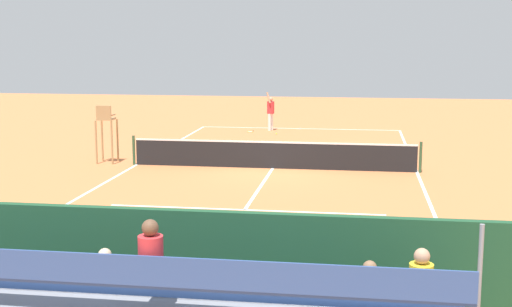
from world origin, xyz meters
The scene contains 10 objects.
ground_plane centered at (0.00, 0.00, 0.00)m, with size 60.00×60.00×0.00m, color #D17542.
court_line_markings centered at (0.00, -0.04, 0.00)m, with size 10.10×22.20×0.01m.
tennis_net centered at (0.00, 0.00, 0.50)m, with size 10.30×0.10×1.07m.
backdrop_wall centered at (0.00, 14.00, 1.00)m, with size 18.00×0.16×2.00m, color #1E4C2D.
umpire_chair centered at (6.20, -0.19, 1.31)m, with size 0.67×0.67×2.14m.
courtside_bench centered at (-1.54, 13.27, 0.56)m, with size 1.80×0.40×0.93m.
equipment_bag centered at (0.43, 13.40, 0.18)m, with size 0.90×0.36×0.36m, color black.
tennis_player centered at (1.38, -10.08, 1.02)m, with size 0.47×0.56×1.93m.
tennis_racket centered at (2.28, -9.37, 0.01)m, with size 0.37×0.59×0.03m.
tennis_ball_near centered at (0.92, -8.73, 0.03)m, with size 0.07×0.07×0.07m, color #CCDB33.
Camera 1 is at (-2.99, 23.95, 4.58)m, focal length 48.70 mm.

